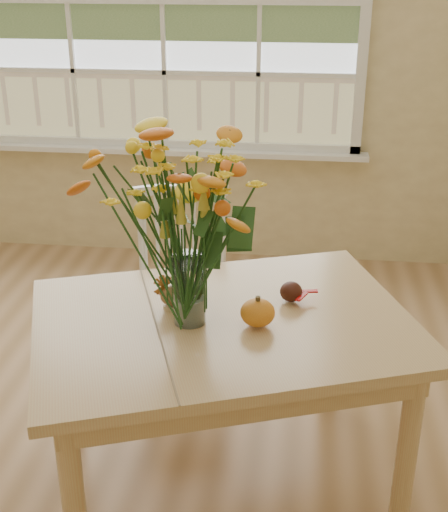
# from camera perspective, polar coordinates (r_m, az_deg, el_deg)

# --- Properties ---
(floor) EXTENTS (4.00, 4.50, 0.01)m
(floor) POSITION_cam_1_polar(r_m,az_deg,el_deg) (2.67, -14.04, -19.11)
(floor) COLOR #A1794E
(floor) RESTS_ON ground
(wall_back) EXTENTS (4.00, 0.02, 2.70)m
(wall_back) POSITION_cam_1_polar(r_m,az_deg,el_deg) (4.15, -4.99, 17.81)
(wall_back) COLOR tan
(wall_back) RESTS_ON floor
(window) EXTENTS (2.42, 0.12, 1.74)m
(window) POSITION_cam_1_polar(r_m,az_deg,el_deg) (4.10, -5.19, 20.27)
(window) COLOR silver
(window) RESTS_ON wall_back
(dining_table) EXTENTS (1.48, 1.26, 0.67)m
(dining_table) POSITION_cam_1_polar(r_m,az_deg,el_deg) (2.34, -0.06, -7.18)
(dining_table) COLOR tan
(dining_table) RESTS_ON floor
(windsor_chair) EXTENTS (0.46, 0.44, 0.86)m
(windsor_chair) POSITION_cam_1_polar(r_m,az_deg,el_deg) (3.00, -3.45, -1.77)
(windsor_chair) COLOR white
(windsor_chair) RESTS_ON floor
(flower_vase) EXTENTS (0.50, 0.50, 0.59)m
(flower_vase) POSITION_cam_1_polar(r_m,az_deg,el_deg) (2.13, -3.06, 2.94)
(flower_vase) COLOR white
(flower_vase) RESTS_ON dining_table
(pumpkin) EXTENTS (0.11, 0.11, 0.09)m
(pumpkin) POSITION_cam_1_polar(r_m,az_deg,el_deg) (2.23, 2.82, -4.85)
(pumpkin) COLOR orange
(pumpkin) RESTS_ON dining_table
(turkey_figurine) EXTENTS (0.11, 0.09, 0.11)m
(turkey_figurine) POSITION_cam_1_polar(r_m,az_deg,el_deg) (2.35, -4.26, -3.31)
(turkey_figurine) COLOR #CCB78C
(turkey_figurine) RESTS_ON dining_table
(dark_gourd) EXTENTS (0.13, 0.11, 0.07)m
(dark_gourd) POSITION_cam_1_polar(r_m,az_deg,el_deg) (2.40, 5.61, -3.06)
(dark_gourd) COLOR #38160F
(dark_gourd) RESTS_ON dining_table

